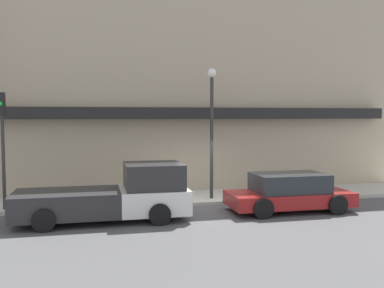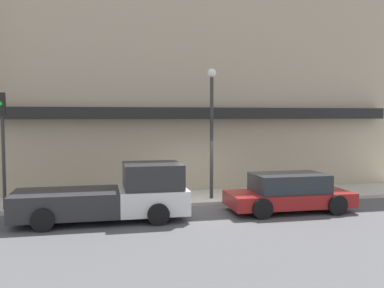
{
  "view_description": "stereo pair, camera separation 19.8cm",
  "coord_description": "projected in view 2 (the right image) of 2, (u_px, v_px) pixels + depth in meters",
  "views": [
    {
      "loc": [
        -4.45,
        -15.85,
        3.51
      ],
      "look_at": [
        -0.54,
        1.13,
        2.35
      ],
      "focal_mm": 40.0,
      "sensor_mm": 36.0,
      "label": 1
    },
    {
      "loc": [
        -4.25,
        -15.89,
        3.51
      ],
      "look_at": [
        -0.54,
        1.13,
        2.35
      ],
      "focal_mm": 40.0,
      "sensor_mm": 36.0,
      "label": 2
    }
  ],
  "objects": [
    {
      "name": "traffic_light",
      "position": [
        2.0,
        130.0,
        15.16
      ],
      "size": [
        0.28,
        0.42,
        4.17
      ],
      "color": "#2D2D2D",
      "rests_on": "sidewalk"
    },
    {
      "name": "building",
      "position": [
        189.0,
        73.0,
        20.45
      ],
      "size": [
        19.8,
        3.8,
        11.09
      ],
      "color": "tan",
      "rests_on": "ground"
    },
    {
      "name": "parked_car",
      "position": [
        289.0,
        193.0,
        15.68
      ],
      "size": [
        4.53,
        2.11,
        1.39
      ],
      "rotation": [
        0.0,
        0.0,
        0.02
      ],
      "color": "maroon",
      "rests_on": "ground"
    },
    {
      "name": "sidewalk",
      "position": [
        203.0,
        197.0,
        18.0
      ],
      "size": [
        36.0,
        2.82,
        0.15
      ],
      "color": "#B7B2A8",
      "rests_on": "ground"
    },
    {
      "name": "pickup_truck",
      "position": [
        114.0,
        196.0,
        14.33
      ],
      "size": [
        5.69,
        2.25,
        1.89
      ],
      "rotation": [
        0.0,
        0.0,
        -0.02
      ],
      "color": "silver",
      "rests_on": "ground"
    },
    {
      "name": "fire_hydrant",
      "position": [
        117.0,
        196.0,
        16.24
      ],
      "size": [
        0.17,
        0.17,
        0.62
      ],
      "color": "yellow",
      "rests_on": "sidewalk"
    },
    {
      "name": "ground_plane",
      "position": [
        212.0,
        206.0,
        16.63
      ],
      "size": [
        80.0,
        80.0,
        0.0
      ],
      "primitive_type": "plane",
      "color": "#4C4C4F"
    },
    {
      "name": "street_lamp",
      "position": [
        212.0,
        117.0,
        17.16
      ],
      "size": [
        0.36,
        0.36,
        5.24
      ],
      "color": "#2D2D2D",
      "rests_on": "sidewalk"
    }
  ]
}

